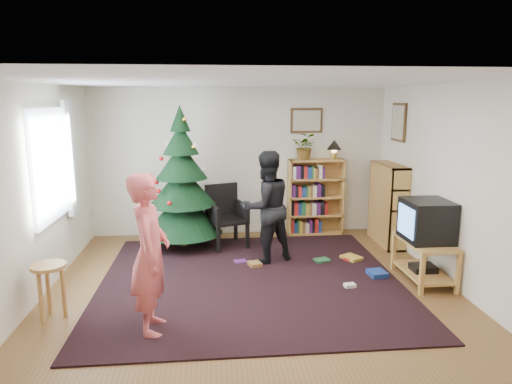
{
  "coord_description": "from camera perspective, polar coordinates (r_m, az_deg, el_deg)",
  "views": [
    {
      "loc": [
        -0.46,
        -5.24,
        2.31
      ],
      "look_at": [
        0.11,
        0.65,
        1.1
      ],
      "focal_mm": 32.0,
      "sensor_mm": 36.0,
      "label": 1
    }
  ],
  "objects": [
    {
      "name": "floor",
      "position": [
        5.74,
        -0.48,
        -12.16
      ],
      "size": [
        5.0,
        5.0,
        0.0
      ],
      "primitive_type": "plane",
      "color": "brown",
      "rests_on": "ground"
    },
    {
      "name": "ceiling",
      "position": [
        5.26,
        -0.53,
        13.64
      ],
      "size": [
        5.0,
        5.0,
        0.0
      ],
      "primitive_type": "plane",
      "rotation": [
        3.14,
        0.0,
        0.0
      ],
      "color": "white",
      "rests_on": "wall_back"
    },
    {
      "name": "wall_back",
      "position": [
        7.82,
        -2.11,
        3.76
      ],
      "size": [
        5.0,
        0.02,
        2.5
      ],
      "primitive_type": "cube",
      "color": "silver",
      "rests_on": "floor"
    },
    {
      "name": "wall_front",
      "position": [
        2.97,
        3.79,
        -9.35
      ],
      "size": [
        5.0,
        0.02,
        2.5
      ],
      "primitive_type": "cube",
      "color": "silver",
      "rests_on": "floor"
    },
    {
      "name": "wall_left",
      "position": [
        5.72,
        -26.32,
        -0.33
      ],
      "size": [
        0.02,
        5.0,
        2.5
      ],
      "primitive_type": "cube",
      "color": "silver",
      "rests_on": "floor"
    },
    {
      "name": "wall_right",
      "position": [
        6.11,
        23.57,
        0.59
      ],
      "size": [
        0.02,
        5.0,
        2.5
      ],
      "primitive_type": "cube",
      "color": "silver",
      "rests_on": "floor"
    },
    {
      "name": "rug",
      "position": [
        6.01,
        -0.74,
        -10.93
      ],
      "size": [
        3.8,
        3.6,
        0.02
      ],
      "primitive_type": "cube",
      "color": "black",
      "rests_on": "floor"
    },
    {
      "name": "window_pane",
      "position": [
        6.23,
        -24.35,
        3.06
      ],
      "size": [
        0.04,
        1.2,
        1.4
      ],
      "primitive_type": "cube",
      "color": "silver",
      "rests_on": "wall_left"
    },
    {
      "name": "curtain",
      "position": [
        6.87,
        -22.2,
        3.94
      ],
      "size": [
        0.06,
        0.35,
        1.6
      ],
      "primitive_type": "cube",
      "color": "silver",
      "rests_on": "wall_left"
    },
    {
      "name": "picture_back",
      "position": [
        7.88,
        6.33,
        8.87
      ],
      "size": [
        0.55,
        0.03,
        0.42
      ],
      "color": "#4C3319",
      "rests_on": "wall_back"
    },
    {
      "name": "picture_right",
      "position": [
        7.59,
        17.43,
        8.31
      ],
      "size": [
        0.03,
        0.5,
        0.6
      ],
      "color": "#4C3319",
      "rests_on": "wall_right"
    },
    {
      "name": "christmas_tree",
      "position": [
        7.16,
        -9.2,
        0.27
      ],
      "size": [
        1.23,
        1.23,
        2.22
      ],
      "rotation": [
        0.0,
        0.0,
        0.3
      ],
      "color": "#3F2816",
      "rests_on": "rug"
    },
    {
      "name": "bookshelf_back",
      "position": [
        7.95,
        7.45,
        -0.49
      ],
      "size": [
        0.95,
        0.3,
        1.3
      ],
      "color": "gold",
      "rests_on": "floor"
    },
    {
      "name": "bookshelf_right",
      "position": [
        7.63,
        16.15,
        -1.36
      ],
      "size": [
        0.3,
        0.95,
        1.3
      ],
      "rotation": [
        0.0,
        0.0,
        1.57
      ],
      "color": "gold",
      "rests_on": "floor"
    },
    {
      "name": "tv_stand",
      "position": [
        6.27,
        20.27,
        -7.61
      ],
      "size": [
        0.51,
        0.92,
        0.55
      ],
      "color": "gold",
      "rests_on": "floor"
    },
    {
      "name": "crt_tv",
      "position": [
        6.14,
        20.56,
        -3.35
      ],
      "size": [
        0.55,
        0.59,
        0.52
      ],
      "color": "black",
      "rests_on": "tv_stand"
    },
    {
      "name": "armchair",
      "position": [
        7.26,
        -3.66,
        -2.65
      ],
      "size": [
        0.69,
        0.7,
        0.99
      ],
      "rotation": [
        0.0,
        0.0,
        0.34
      ],
      "color": "black",
      "rests_on": "rug"
    },
    {
      "name": "stool",
      "position": [
        5.37,
        -24.42,
        -9.6
      ],
      "size": [
        0.36,
        0.36,
        0.6
      ],
      "color": "gold",
      "rests_on": "floor"
    },
    {
      "name": "person_standing",
      "position": [
        4.64,
        -13.11,
        -7.57
      ],
      "size": [
        0.4,
        0.6,
        1.63
      ],
      "primitive_type": "imported",
      "rotation": [
        0.0,
        0.0,
        1.59
      ],
      "color": "#D55557",
      "rests_on": "rug"
    },
    {
      "name": "person_by_chair",
      "position": [
        6.47,
        1.27,
        -1.9
      ],
      "size": [
        0.96,
        0.87,
        1.61
      ],
      "primitive_type": "imported",
      "rotation": [
        0.0,
        0.0,
        3.55
      ],
      "color": "black",
      "rests_on": "rug"
    },
    {
      "name": "potted_plant",
      "position": [
        7.78,
        6.17,
        5.7
      ],
      "size": [
        0.51,
        0.48,
        0.45
      ],
      "primitive_type": "imported",
      "rotation": [
        0.0,
        0.0,
        -0.37
      ],
      "color": "gray",
      "rests_on": "bookshelf_back"
    },
    {
      "name": "table_lamp",
      "position": [
        7.89,
        9.75,
        5.68
      ],
      "size": [
        0.25,
        0.25,
        0.33
      ],
      "color": "#A57F33",
      "rests_on": "bookshelf_back"
    },
    {
      "name": "floor_clutter",
      "position": [
        6.48,
        7.96,
        -9.05
      ],
      "size": [
        1.97,
        1.23,
        0.08
      ],
      "color": "#A51E19",
      "rests_on": "rug"
    }
  ]
}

